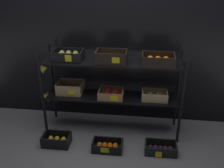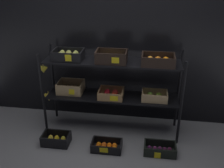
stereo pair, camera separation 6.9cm
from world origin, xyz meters
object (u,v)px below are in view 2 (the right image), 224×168
at_px(crate_ground_lemon, 56,140).
at_px(crate_ground_plum, 160,150).
at_px(display_rack, 110,78).
at_px(crate_ground_tangerine, 106,146).

xyz_separation_m(crate_ground_lemon, crate_ground_plum, (1.24, 0.00, -0.01)).
xyz_separation_m(display_rack, crate_ground_lemon, (-0.60, -0.40, -0.69)).
relative_size(display_rack, crate_ground_tangerine, 5.08).
distance_m(display_rack, crate_ground_tangerine, 0.82).
bearing_deg(crate_ground_lemon, crate_ground_plum, 0.16).
bearing_deg(crate_ground_plum, crate_ground_tangerine, -177.48).
height_order(display_rack, crate_ground_plum, display_rack).
height_order(crate_ground_lemon, crate_ground_tangerine, crate_ground_lemon).
relative_size(display_rack, crate_ground_lemon, 5.44).
height_order(crate_ground_tangerine, crate_ground_plum, crate_ground_plum).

